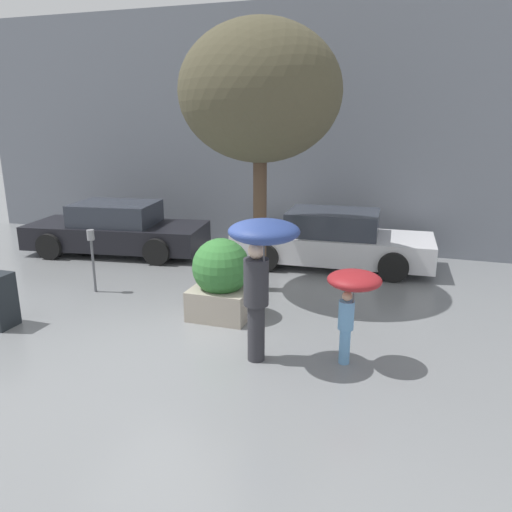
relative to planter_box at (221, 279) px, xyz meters
name	(u,v)px	position (x,y,z in m)	size (l,w,h in m)	color
ground_plane	(167,345)	(-0.37, -1.32, -0.68)	(40.00, 40.00, 0.00)	slate
building_facade	(282,129)	(-0.37, 5.18, 2.32)	(18.00, 0.30, 6.00)	slate
planter_box	(221,279)	(0.00, 0.00, 0.00)	(1.00, 0.98, 1.38)	#9E9384
person_adult	(261,255)	(1.14, -1.38, 0.89)	(0.94, 0.94, 2.05)	#2D2D33
person_child	(353,290)	(2.33, -1.08, 0.43)	(0.72, 0.72, 1.36)	#669ED1
parked_car_near	(332,241)	(1.28, 3.62, -0.09)	(4.51, 2.05, 1.27)	silver
parked_car_far	(117,230)	(-4.03, 3.04, -0.09)	(4.55, 2.34, 1.27)	black
street_tree	(260,93)	(0.21, 1.50, 3.05)	(2.94, 2.94, 5.00)	brown
parking_meter	(92,248)	(-2.82, 0.38, 0.22)	(0.14, 0.14, 1.25)	#595B60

